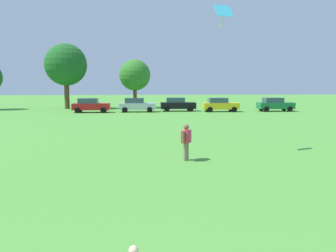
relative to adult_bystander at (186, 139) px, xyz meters
The scene contains 10 objects.
ground_plane 17.69m from the adult_bystander, 95.23° to the left, with size 160.00×160.00×0.00m, color #4C9338.
adult_bystander is the anchor object (origin of this frame).
kite 6.37m from the adult_bystander, 45.30° to the left, with size 1.00×0.70×1.03m.
parked_car_red_0 27.81m from the adult_bystander, 106.77° to the left, with size 4.30×2.02×1.68m.
parked_car_silver_1 27.15m from the adult_bystander, 95.54° to the left, with size 4.30×2.02×1.68m.
parked_car_black_2 28.04m from the adult_bystander, 85.11° to the left, with size 4.30×2.02×1.68m.
parked_car_yellow_3 27.78m from the adult_bystander, 74.44° to the left, with size 4.30×2.02×1.68m.
parked_car_green_4 30.51m from the adult_bystander, 61.90° to the left, with size 4.30×2.02×1.68m.
tree_center 35.67m from the adult_bystander, 110.10° to the left, with size 5.61×5.61×8.74m.
tree_far_right 34.93m from the adult_bystander, 94.92° to the left, with size 4.37×4.37×6.81m.
Camera 1 is at (-0.23, -2.21, 3.26)m, focal length 36.96 mm.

